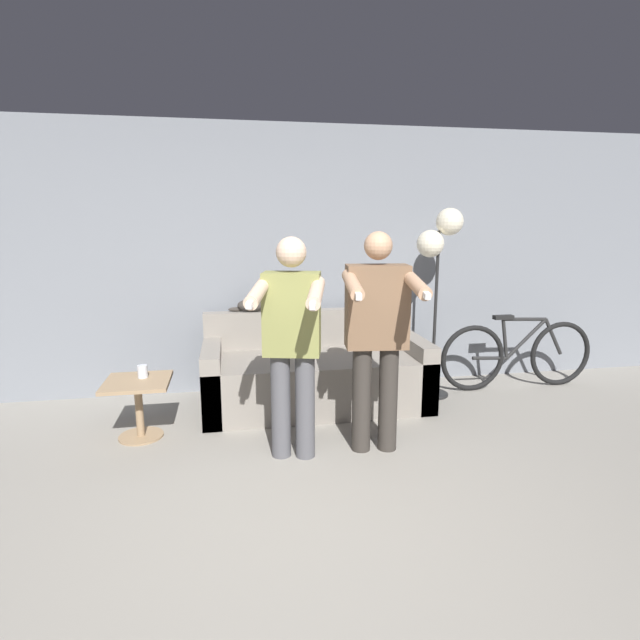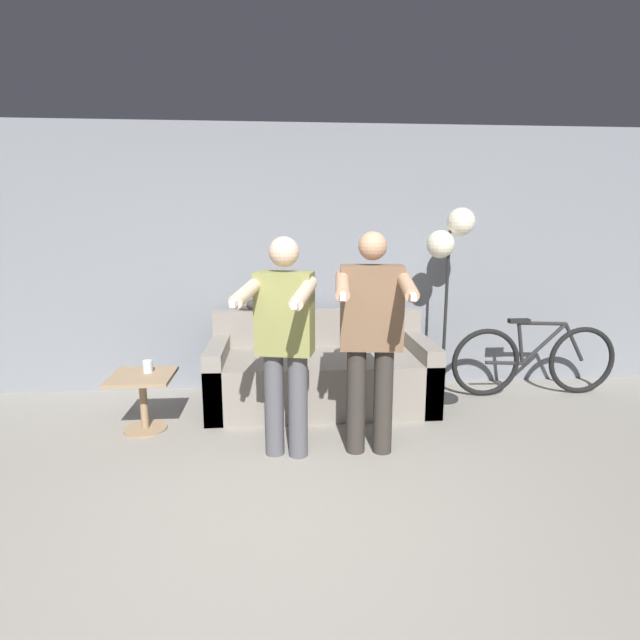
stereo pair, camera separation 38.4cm
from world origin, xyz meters
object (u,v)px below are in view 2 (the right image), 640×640
object	(u,v)px
person_left	(284,335)
floor_lamp	(450,246)
side_table	(143,390)
couch	(321,375)
cat	(263,303)
bicycle	(534,360)
person_right	(371,330)
cup	(148,366)

from	to	relation	value
person_left	floor_lamp	distance (m)	1.94
side_table	couch	bearing A→B (deg)	17.61
cat	bicycle	world-z (taller)	cat
couch	person_right	bearing A→B (deg)	-75.17
floor_lamp	bicycle	xyz separation A→B (m)	(0.92, 0.05, -1.11)
side_table	floor_lamp	bearing A→B (deg)	10.86
person_right	side_table	distance (m)	1.94
cat	floor_lamp	xyz separation A→B (m)	(1.71, -0.31, 0.55)
couch	cup	size ratio (longest dim) A/B	20.17
couch	floor_lamp	distance (m)	1.66
couch	person_right	xyz separation A→B (m)	(0.27, -1.02, 0.65)
person_left	person_right	world-z (taller)	person_right
person_left	cup	xyz separation A→B (m)	(-1.11, 0.62, -0.38)
side_table	bicycle	world-z (taller)	bicycle
cat	floor_lamp	bearing A→B (deg)	-10.42
cat	person_right	bearing A→B (deg)	-59.88
person_left	person_right	xyz separation A→B (m)	(0.61, 0.00, 0.03)
couch	cup	world-z (taller)	couch
person_right	bicycle	distance (m)	2.22
person_left	cat	world-z (taller)	person_left
person_left	bicycle	distance (m)	2.74
person_left	floor_lamp	world-z (taller)	floor_lamp
couch	person_left	xyz separation A→B (m)	(-0.34, -1.03, 0.62)
floor_lamp	bicycle	bearing A→B (deg)	3.39
couch	cat	xyz separation A→B (m)	(-0.53, 0.35, 0.62)
person_right	side_table	size ratio (longest dim) A/B	3.29
person_left	cup	world-z (taller)	person_left
cat	floor_lamp	size ratio (longest dim) A/B	0.22
bicycle	cup	bearing A→B (deg)	-172.02
bicycle	person_right	bearing A→B (deg)	-148.56
couch	person_left	bearing A→B (deg)	-108.40
cup	person_right	bearing A→B (deg)	-19.77
person_right	bicycle	world-z (taller)	person_right
floor_lamp	side_table	bearing A→B (deg)	-169.14
floor_lamp	bicycle	world-z (taller)	floor_lamp
person_left	cup	distance (m)	1.33
cat	side_table	xyz separation A→B (m)	(-0.96, -0.83, -0.57)
bicycle	cat	bearing A→B (deg)	174.36
cat	side_table	size ratio (longest dim) A/B	0.82
floor_lamp	side_table	distance (m)	2.94
floor_lamp	cup	distance (m)	2.83
person_left	cat	size ratio (longest dim) A/B	3.92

